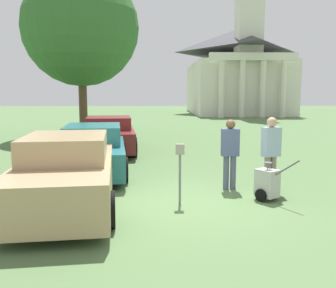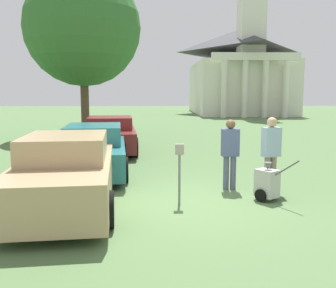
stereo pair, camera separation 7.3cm
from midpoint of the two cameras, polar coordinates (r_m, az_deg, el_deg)
The scene contains 10 objects.
ground_plane at distance 8.11m, azimuth 2.69°, elevation -8.95°, with size 120.00×120.00×0.00m, color #517042.
parked_car_tan at distance 8.12m, azimuth -15.22°, elevation -4.14°, with size 2.31×5.12×1.49m.
parked_car_teal at distance 11.37m, azimuth -11.41°, elevation -0.86°, with size 2.29×5.26×1.40m.
parked_car_maroon at distance 15.10m, azimuth -9.11°, elevation 1.36°, with size 2.41×4.90×1.40m.
parking_meter at distance 7.81m, azimuth 1.57°, elevation -2.80°, with size 0.18×0.09×1.28m.
person_worker at distance 9.12m, azimuth 9.21°, elevation -0.89°, with size 0.43×0.23×1.71m.
person_supervisor at distance 9.05m, azimuth 15.19°, elevation -0.84°, with size 0.47×0.34×1.78m.
equipment_cart at distance 8.47m, azimuth 14.65°, elevation -5.75°, with size 0.74×0.91×1.00m.
church at distance 44.02m, azimuth 10.29°, elevation 11.54°, with size 9.99×15.85×22.84m.
shade_tree at distance 21.13m, azimuth -13.25°, elevation 16.84°, with size 6.12×6.12×8.80m.
Camera 1 is at (-0.70, -7.73, 2.34)m, focal length 40.00 mm.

